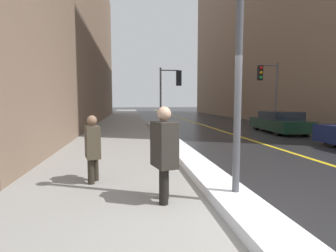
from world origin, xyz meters
TOP-DOWN VIEW (x-y plane):
  - ground_plane at (0.00, 0.00)m, footprint 160.00×160.00m
  - sidewalk_slab at (-2.00, 15.00)m, footprint 4.00×80.00m
  - road_centre_stripe at (4.00, 15.00)m, footprint 0.16×80.00m
  - snow_bank_curb at (0.22, 7.25)m, footprint 0.73×17.87m
  - building_facade_left at (-7.00, 20.00)m, footprint 6.00×36.00m
  - lamp_post at (0.30, 0.78)m, footprint 0.28×0.28m
  - traffic_light_near at (1.07, 12.22)m, footprint 1.31×0.32m
  - traffic_light_far at (6.88, 11.72)m, footprint 1.31×0.32m
  - pedestrian_nearside at (-0.92, 1.00)m, footprint 0.45×0.60m
  - pedestrian_with_shoulder_bag at (-2.29, 2.32)m, footprint 0.39×0.71m
  - parked_car_dark_green at (6.99, 10.41)m, footprint 2.18×4.68m

SIDE VIEW (x-z plane):
  - ground_plane at x=0.00m, z-range 0.00..0.00m
  - road_centre_stripe at x=4.00m, z-range 0.00..0.00m
  - sidewalk_slab at x=-2.00m, z-range 0.00..0.01m
  - snow_bank_curb at x=0.22m, z-range 0.00..0.20m
  - parked_car_dark_green at x=6.99m, z-range -0.02..1.18m
  - pedestrian_with_shoulder_bag at x=-2.29m, z-range 0.08..1.53m
  - pedestrian_nearside at x=-0.92m, z-range 0.09..1.76m
  - traffic_light_near at x=1.07m, z-range 0.84..4.59m
  - traffic_light_far at x=6.88m, z-range 0.92..5.01m
  - lamp_post at x=0.30m, z-range 0.50..6.11m
  - building_facade_left at x=-7.00m, z-range 0.00..16.10m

